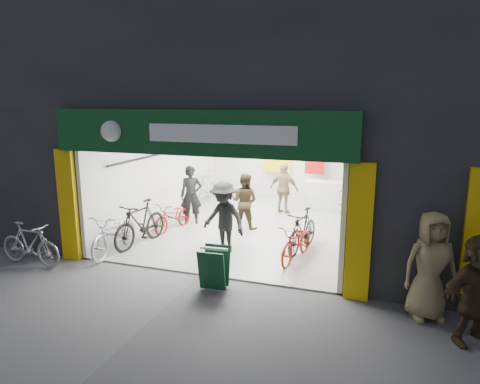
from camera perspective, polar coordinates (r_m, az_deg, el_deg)
The scene contains 17 objects.
ground at distance 9.38m, azimuth -5.46°, elevation -11.01°, with size 60.00×60.00×0.00m, color #56565B.
building at distance 13.12m, azimuth 7.22°, elevation 14.81°, with size 17.00×10.27×8.00m.
bike_left_front at distance 10.88m, azimuth -16.34°, elevation -5.26°, with size 0.69×1.97×1.04m, color silver.
bike_left_midfront at distance 11.24m, azimuth -13.15°, elevation -4.14°, with size 0.55×1.96×1.18m, color black.
bike_left_midback at distance 12.40m, azimuth -8.89°, elevation -3.23°, with size 0.57×1.62×0.85m, color maroon.
bike_left_back at distance 15.68m, azimuth -4.47°, elevation 0.66°, with size 0.54×1.91×1.15m, color #B9B9BE.
bike_right_front at distance 10.68m, azimuth 8.33°, elevation -5.14°, with size 0.50×1.76×1.06m, color black.
bike_right_mid at distance 10.07m, azimuth 7.60°, elevation -6.66°, with size 0.60×1.71×0.90m, color maroon.
bike_right_back at distance 13.68m, azimuth 13.72°, elevation -1.51°, with size 0.50×1.78×1.07m, color #A6A6AA.
parked_bike at distance 10.80m, azimuth -26.21°, elevation -6.25°, with size 0.47×1.68×1.01m, color #A4A4A8.
customer_a at distance 12.84m, azimuth -6.53°, elevation -0.48°, with size 0.65×0.43×1.79m, color black.
customer_b at distance 12.33m, azimuth 0.61°, elevation -1.26°, with size 0.80×0.62×1.64m, color #322617.
customer_c at distance 10.30m, azimuth -2.18°, elevation -3.52°, with size 1.16×0.67×1.80m, color black.
customer_d at distance 14.01m, azimuth 5.89°, elevation 0.39°, with size 0.99×0.41×1.69m, color #856E4D.
pedestrian_near at distance 7.98m, azimuth 24.05°, elevation -8.98°, with size 0.92×0.60×1.89m, color #8D7A52.
pedestrian_far at distance 7.56m, azimuth 29.03°, elevation -11.34°, with size 1.59×0.51×1.72m, color #3D2C1B.
sandwich_board at distance 8.57m, azimuth -3.46°, elevation -9.95°, with size 0.57×0.59×0.83m.
Camera 1 is at (3.60, -7.84, 3.67)m, focal length 32.00 mm.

